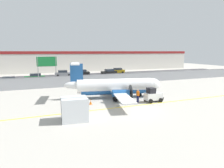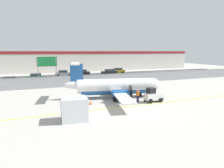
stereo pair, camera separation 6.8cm
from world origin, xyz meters
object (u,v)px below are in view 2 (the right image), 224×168
(cargo_container, at_px, (74,109))
(traffic_cone_far_right, at_px, (152,94))
(traffic_cone_near_right, at_px, (104,93))
(parked_car_0, at_px, (8,81))
(traffic_cone_far_left, at_px, (81,98))
(highway_sign, at_px, (47,64))
(parked_car_2, at_px, (63,73))
(parked_car_5, at_px, (118,71))
(parked_car_1, at_px, (35,77))
(ground_crew_worker, at_px, (138,95))
(parked_car_4, at_px, (109,72))
(parked_car_3, at_px, (82,73))
(traffic_cone_near_left, at_px, (91,102))
(commuter_airplane, at_px, (116,86))
(baggage_tug, at_px, (153,95))

(cargo_container, xyz_separation_m, traffic_cone_far_right, (12.51, 6.06, -0.79))
(traffic_cone_near_right, xyz_separation_m, parked_car_0, (-14.23, 14.60, 0.58))
(traffic_cone_far_left, bearing_deg, highway_sign, 103.32)
(parked_car_2, height_order, parked_car_5, same)
(traffic_cone_near_right, distance_m, parked_car_1, 21.16)
(ground_crew_worker, height_order, traffic_cone_near_right, ground_crew_worker)
(parked_car_2, bearing_deg, traffic_cone_far_right, -68.30)
(cargo_container, height_order, parked_car_5, cargo_container)
(traffic_cone_far_left, xyz_separation_m, highway_sign, (-3.20, 13.53, 3.83))
(cargo_container, distance_m, parked_car_4, 36.23)
(parked_car_0, xyz_separation_m, parked_car_3, (16.42, 9.30, 0.00))
(cargo_container, bearing_deg, traffic_cone_near_right, 61.65)
(parked_car_5, bearing_deg, traffic_cone_near_right, 68.65)
(traffic_cone_near_left, distance_m, parked_car_5, 34.51)
(cargo_container, xyz_separation_m, parked_car_1, (-3.09, 28.53, -0.21))
(ground_crew_worker, height_order, parked_car_4, same)
(parked_car_5, bearing_deg, parked_car_3, 15.06)
(parked_car_3, relative_size, highway_sign, 0.79)
(traffic_cone_far_left, distance_m, parked_car_2, 26.51)
(traffic_cone_near_right, height_order, parked_car_4, parked_car_4)
(commuter_airplane, bearing_deg, parked_car_1, 128.08)
(commuter_airplane, bearing_deg, parked_car_3, 99.42)
(parked_car_3, bearing_deg, parked_car_5, -165.16)
(parked_car_2, bearing_deg, parked_car_5, 9.36)
(commuter_airplane, xyz_separation_m, parked_car_1, (-10.43, 21.30, -0.71))
(traffic_cone_near_right, relative_size, traffic_cone_far_right, 1.00)
(baggage_tug, xyz_separation_m, cargo_container, (-10.80, -3.25, 0.24))
(baggage_tug, distance_m, cargo_container, 11.28)
(traffic_cone_near_left, distance_m, parked_car_3, 29.02)
(traffic_cone_far_right, xyz_separation_m, parked_car_3, (-4.00, 27.43, 0.58))
(ground_crew_worker, xyz_separation_m, parked_car_5, (10.66, 31.47, -0.06))
(baggage_tug, relative_size, traffic_cone_near_left, 3.64)
(baggage_tug, height_order, cargo_container, cargo_container)
(traffic_cone_near_right, bearing_deg, ground_crew_worker, -66.04)
(baggage_tug, height_order, parked_car_0, baggage_tug)
(traffic_cone_near_right, xyz_separation_m, parked_car_2, (-2.55, 24.28, 0.58))
(traffic_cone_near_left, bearing_deg, traffic_cone_near_right, 53.74)
(traffic_cone_near_right, relative_size, parked_car_0, 0.15)
(traffic_cone_near_left, bearing_deg, parked_car_5, 61.28)
(traffic_cone_far_right, xyz_separation_m, highway_sign, (-13.43, 14.87, 3.83))
(traffic_cone_far_left, xyz_separation_m, parked_car_1, (-5.38, 21.12, 0.58))
(traffic_cone_far_left, height_order, parked_car_2, parked_car_2)
(traffic_cone_far_right, xyz_separation_m, parked_car_1, (-15.61, 22.47, 0.58))
(traffic_cone_near_left, bearing_deg, parked_car_0, 119.56)
(cargo_container, bearing_deg, parked_car_3, 80.79)
(traffic_cone_near_right, bearing_deg, parked_car_1, 116.44)
(commuter_airplane, distance_m, parked_car_5, 30.60)
(cargo_container, relative_size, highway_sign, 0.47)
(parked_car_2, relative_size, parked_car_5, 0.99)
(traffic_cone_near_right, xyz_separation_m, parked_car_5, (13.23, 25.69, 0.58))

